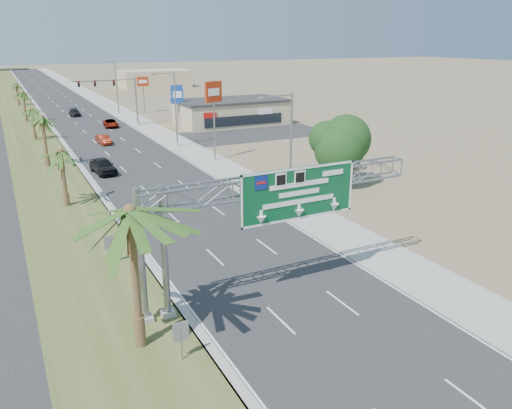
{
  "coord_description": "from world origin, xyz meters",
  "views": [
    {
      "loc": [
        -13.69,
        -12.95,
        14.19
      ],
      "look_at": [
        -0.04,
        13.66,
        4.2
      ],
      "focal_mm": 35.0,
      "sensor_mm": 36.0,
      "label": 1
    }
  ],
  "objects": [
    {
      "name": "palm_row_f",
      "position": [
        -9.5,
        110.0,
        4.71
      ],
      "size": [
        3.99,
        3.99,
        5.75
      ],
      "color": "brown",
      "rests_on": "ground"
    },
    {
      "name": "palm_near",
      "position": [
        -9.2,
        8.0,
        6.93
      ],
      "size": [
        5.7,
        5.7,
        8.35
      ],
      "color": "brown",
      "rests_on": "ground"
    },
    {
      "name": "ground",
      "position": [
        0.0,
        0.0,
        0.0
      ],
      "size": [
        600.0,
        600.0,
        0.0
      ],
      "primitive_type": "plane",
      "color": "#8C7A59",
      "rests_on": "ground"
    },
    {
      "name": "building_distant_right",
      "position": [
        30.0,
        140.0,
        2.5
      ],
      "size": [
        20.0,
        12.0,
        5.0
      ],
      "primitive_type": "cube",
      "color": "tan",
      "rests_on": "ground"
    },
    {
      "name": "store_building",
      "position": [
        22.0,
        66.0,
        2.0
      ],
      "size": [
        18.0,
        10.0,
        4.0
      ],
      "primitive_type": "cube",
      "color": "tan",
      "rests_on": "ground"
    },
    {
      "name": "sign_gantry",
      "position": [
        -1.06,
        9.93,
        6.06
      ],
      "size": [
        16.75,
        1.24,
        7.5
      ],
      "color": "gray",
      "rests_on": "ground"
    },
    {
      "name": "oak_near",
      "position": [
        15.0,
        26.0,
        4.53
      ],
      "size": [
        4.5,
        4.5,
        6.8
      ],
      "color": "brown",
      "rests_on": "ground"
    },
    {
      "name": "oak_far",
      "position": [
        18.0,
        30.0,
        3.82
      ],
      "size": [
        3.5,
        3.5,
        5.6
      ],
      "color": "brown",
      "rests_on": "ground"
    },
    {
      "name": "median_grass",
      "position": [
        -10.0,
        110.0,
        0.06
      ],
      "size": [
        7.0,
        300.0,
        0.12
      ],
      "primitive_type": "cube",
      "color": "#3F5023",
      "rests_on": "ground"
    },
    {
      "name": "road",
      "position": [
        0.0,
        110.0,
        0.01
      ],
      "size": [
        12.0,
        300.0,
        0.02
      ],
      "primitive_type": "cube",
      "color": "#28282B",
      "rests_on": "ground"
    },
    {
      "name": "palm_row_d",
      "position": [
        -9.5,
        66.0,
        4.42
      ],
      "size": [
        3.99,
        3.99,
        5.45
      ],
      "color": "brown",
      "rests_on": "ground"
    },
    {
      "name": "car_left_lane",
      "position": [
        -4.35,
        42.2,
        0.85
      ],
      "size": [
        2.55,
        5.16,
        1.69
      ],
      "primitive_type": "imported",
      "rotation": [
        0.0,
        0.0,
        0.11
      ],
      "color": "black",
      "rests_on": "ground"
    },
    {
      "name": "palm_row_e",
      "position": [
        -9.5,
        85.0,
        5.09
      ],
      "size": [
        3.99,
        3.99,
        6.15
      ],
      "color": "brown",
      "rests_on": "ground"
    },
    {
      "name": "sidewalk_right",
      "position": [
        8.5,
        110.0,
        0.05
      ],
      "size": [
        4.0,
        300.0,
        0.1
      ],
      "primitive_type": "cube",
      "color": "#9E9B93",
      "rests_on": "ground"
    },
    {
      "name": "pole_sign_red_near",
      "position": [
        9.0,
        42.24,
        7.63
      ],
      "size": [
        2.37,
        1.06,
        9.63
      ],
      "color": "gray",
      "rests_on": "ground"
    },
    {
      "name": "streetlight_far",
      "position": [
        7.3,
        88.0,
        4.69
      ],
      "size": [
        3.27,
        0.44,
        10.0
      ],
      "color": "gray",
      "rests_on": "ground"
    },
    {
      "name": "median_signback_a",
      "position": [
        -7.8,
        6.0,
        1.45
      ],
      "size": [
        0.75,
        0.08,
        2.08
      ],
      "color": "gray",
      "rests_on": "ground"
    },
    {
      "name": "car_right_lane",
      "position": [
        2.72,
        72.39,
        0.64
      ],
      "size": [
        2.49,
        4.75,
        1.27
      ],
      "primitive_type": "imported",
      "rotation": [
        0.0,
        0.0,
        -0.08
      ],
      "color": "gray",
      "rests_on": "ground"
    },
    {
      "name": "signal_mast",
      "position": [
        5.17,
        71.97,
        4.85
      ],
      "size": [
        10.28,
        0.71,
        8.0
      ],
      "color": "gray",
      "rests_on": "ground"
    },
    {
      "name": "streetlight_near",
      "position": [
        7.3,
        22.0,
        4.69
      ],
      "size": [
        3.27,
        0.44,
        10.0
      ],
      "color": "gray",
      "rests_on": "ground"
    },
    {
      "name": "pole_sign_blue",
      "position": [
        12.59,
        66.57,
        5.23
      ],
      "size": [
        1.99,
        0.95,
        7.18
      ],
      "color": "gray",
      "rests_on": "ground"
    },
    {
      "name": "palm_row_b",
      "position": [
        -9.5,
        32.0,
        4.9
      ],
      "size": [
        3.99,
        3.99,
        5.95
      ],
      "color": "brown",
      "rests_on": "ground"
    },
    {
      "name": "streetlight_mid",
      "position": [
        7.3,
        52.0,
        4.69
      ],
      "size": [
        3.27,
        0.44,
        10.0
      ],
      "color": "gray",
      "rests_on": "ground"
    },
    {
      "name": "car_far",
      "position": [
        -0.78,
        88.59,
        0.66
      ],
      "size": [
        2.07,
        4.65,
        1.33
      ],
      "primitive_type": "imported",
      "rotation": [
        0.0,
        0.0,
        -0.05
      ],
      "color": "black",
      "rests_on": "ground"
    },
    {
      "name": "car_mid_lane",
      "position": [
        -1.13,
        58.65,
        0.64
      ],
      "size": [
        1.71,
        4.02,
        1.29
      ],
      "primitive_type": "imported",
      "rotation": [
        0.0,
        0.0,
        0.09
      ],
      "color": "maroon",
      "rests_on": "ground"
    },
    {
      "name": "median_signback_b",
      "position": [
        -8.5,
        18.0,
        1.45
      ],
      "size": [
        0.75,
        0.08,
        2.08
      ],
      "color": "gray",
      "rests_on": "ground"
    },
    {
      "name": "pole_sign_red_far",
      "position": [
        12.29,
        86.48,
        5.65
      ],
      "size": [
        2.22,
        0.63,
        7.23
      ],
      "color": "gray",
      "rests_on": "ground"
    },
    {
      "name": "palm_row_c",
      "position": [
        -9.5,
        48.0,
        5.66
      ],
      "size": [
        3.99,
        3.99,
        6.75
      ],
      "color": "brown",
      "rests_on": "ground"
    }
  ]
}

